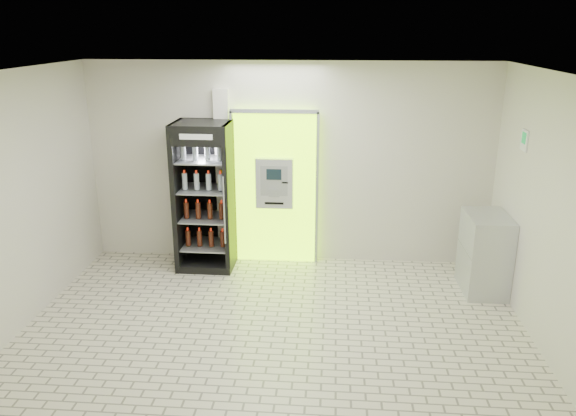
# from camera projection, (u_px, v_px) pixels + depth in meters

# --- Properties ---
(ground) EXTENTS (6.00, 6.00, 0.00)m
(ground) POSITION_uv_depth(u_px,v_px,m) (272.00, 342.00, 6.43)
(ground) COLOR beige
(ground) RESTS_ON ground
(room_shell) EXTENTS (6.00, 6.00, 6.00)m
(room_shell) POSITION_uv_depth(u_px,v_px,m) (270.00, 188.00, 5.86)
(room_shell) COLOR beige
(room_shell) RESTS_ON ground
(atm_assembly) EXTENTS (1.30, 0.24, 2.33)m
(atm_assembly) POSITION_uv_depth(u_px,v_px,m) (275.00, 187.00, 8.37)
(atm_assembly) COLOR #9EFF04
(atm_assembly) RESTS_ON ground
(pillar) EXTENTS (0.22, 0.11, 2.60)m
(pillar) POSITION_uv_depth(u_px,v_px,m) (224.00, 177.00, 8.43)
(pillar) COLOR silver
(pillar) RESTS_ON ground
(beverage_cooler) EXTENTS (0.82, 0.78, 2.17)m
(beverage_cooler) POSITION_uv_depth(u_px,v_px,m) (205.00, 199.00, 8.22)
(beverage_cooler) COLOR black
(beverage_cooler) RESTS_ON ground
(steel_cabinet) EXTENTS (0.56, 0.82, 1.08)m
(steel_cabinet) POSITION_uv_depth(u_px,v_px,m) (485.00, 253.00, 7.55)
(steel_cabinet) COLOR #B7B9BF
(steel_cabinet) RESTS_ON ground
(exit_sign) EXTENTS (0.02, 0.22, 0.26)m
(exit_sign) POSITION_uv_depth(u_px,v_px,m) (525.00, 140.00, 6.87)
(exit_sign) COLOR white
(exit_sign) RESTS_ON room_shell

